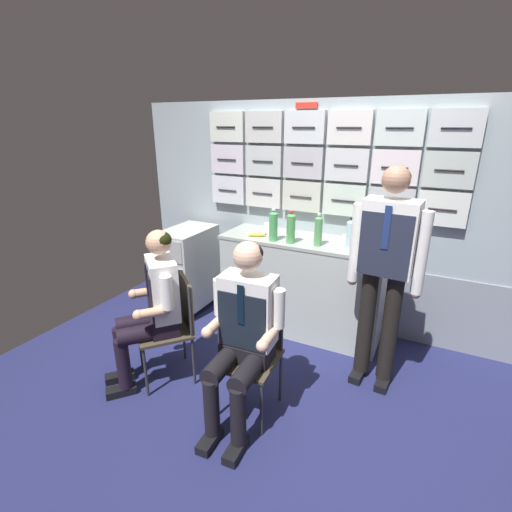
{
  "coord_description": "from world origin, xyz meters",
  "views": [
    {
      "loc": [
        0.89,
        -2.03,
        1.94
      ],
      "look_at": [
        -0.26,
        0.24,
        1.03
      ],
      "focal_mm": 26.07,
      "sensor_mm": 36.0,
      "label": 1
    }
  ],
  "objects_px": {
    "crew_member_right": "(243,329)",
    "snack_banana": "(257,235)",
    "paper_cup_tan": "(346,238)",
    "crew_member_left": "(152,303)",
    "crew_member_standing": "(386,262)",
    "service_trolley": "(189,267)",
    "water_bottle_tall": "(273,226)",
    "folding_chair_left": "(176,318)",
    "folding_chair_right": "(253,341)"
  },
  "relations": [
    {
      "from": "crew_member_right",
      "to": "snack_banana",
      "type": "distance_m",
      "value": 1.29
    },
    {
      "from": "crew_member_right",
      "to": "paper_cup_tan",
      "type": "distance_m",
      "value": 1.43
    },
    {
      "from": "crew_member_right",
      "to": "crew_member_left",
      "type": "bearing_deg",
      "value": 176.41
    },
    {
      "from": "snack_banana",
      "to": "crew_member_standing",
      "type": "bearing_deg",
      "value": -16.64
    },
    {
      "from": "service_trolley",
      "to": "crew_member_standing",
      "type": "bearing_deg",
      "value": -9.75
    },
    {
      "from": "crew_member_standing",
      "to": "water_bottle_tall",
      "type": "height_order",
      "value": "crew_member_standing"
    },
    {
      "from": "crew_member_standing",
      "to": "snack_banana",
      "type": "height_order",
      "value": "crew_member_standing"
    },
    {
      "from": "folding_chair_left",
      "to": "paper_cup_tan",
      "type": "distance_m",
      "value": 1.63
    },
    {
      "from": "water_bottle_tall",
      "to": "folding_chair_left",
      "type": "bearing_deg",
      "value": -112.6
    },
    {
      "from": "crew_member_left",
      "to": "crew_member_right",
      "type": "bearing_deg",
      "value": -3.59
    },
    {
      "from": "service_trolley",
      "to": "crew_member_standing",
      "type": "relative_size",
      "value": 0.54
    },
    {
      "from": "paper_cup_tan",
      "to": "snack_banana",
      "type": "bearing_deg",
      "value": -165.48
    },
    {
      "from": "crew_member_left",
      "to": "crew_member_right",
      "type": "xyz_separation_m",
      "value": [
        0.8,
        -0.05,
        0.02
      ]
    },
    {
      "from": "folding_chair_right",
      "to": "paper_cup_tan",
      "type": "height_order",
      "value": "paper_cup_tan"
    },
    {
      "from": "folding_chair_left",
      "to": "crew_member_standing",
      "type": "distance_m",
      "value": 1.63
    },
    {
      "from": "service_trolley",
      "to": "paper_cup_tan",
      "type": "distance_m",
      "value": 1.69
    },
    {
      "from": "water_bottle_tall",
      "to": "snack_banana",
      "type": "bearing_deg",
      "value": 166.66
    },
    {
      "from": "crew_member_right",
      "to": "crew_member_standing",
      "type": "height_order",
      "value": "crew_member_standing"
    },
    {
      "from": "folding_chair_right",
      "to": "paper_cup_tan",
      "type": "relative_size",
      "value": 12.69
    },
    {
      "from": "crew_member_left",
      "to": "water_bottle_tall",
      "type": "relative_size",
      "value": 4.21
    },
    {
      "from": "crew_member_right",
      "to": "water_bottle_tall",
      "type": "relative_size",
      "value": 4.31
    },
    {
      "from": "crew_member_right",
      "to": "paper_cup_tan",
      "type": "bearing_deg",
      "value": 77.67
    },
    {
      "from": "crew_member_right",
      "to": "crew_member_standing",
      "type": "xyz_separation_m",
      "value": [
        0.73,
        0.81,
        0.31
      ]
    },
    {
      "from": "service_trolley",
      "to": "crew_member_right",
      "type": "distance_m",
      "value": 1.75
    },
    {
      "from": "crew_member_left",
      "to": "paper_cup_tan",
      "type": "xyz_separation_m",
      "value": [
        1.1,
        1.32,
        0.3
      ]
    },
    {
      "from": "folding_chair_left",
      "to": "snack_banana",
      "type": "height_order",
      "value": "snack_banana"
    },
    {
      "from": "crew_member_left",
      "to": "folding_chair_left",
      "type": "bearing_deg",
      "value": 49.12
    },
    {
      "from": "water_bottle_tall",
      "to": "snack_banana",
      "type": "relative_size",
      "value": 1.7
    },
    {
      "from": "crew_member_left",
      "to": "snack_banana",
      "type": "bearing_deg",
      "value": 74.3
    },
    {
      "from": "service_trolley",
      "to": "water_bottle_tall",
      "type": "height_order",
      "value": "water_bottle_tall"
    },
    {
      "from": "snack_banana",
      "to": "service_trolley",
      "type": "bearing_deg",
      "value": -178.99
    },
    {
      "from": "folding_chair_right",
      "to": "water_bottle_tall",
      "type": "bearing_deg",
      "value": 106.74
    },
    {
      "from": "water_bottle_tall",
      "to": "snack_banana",
      "type": "distance_m",
      "value": 0.23
    },
    {
      "from": "folding_chair_left",
      "to": "paper_cup_tan",
      "type": "bearing_deg",
      "value": 50.31
    },
    {
      "from": "crew_member_left",
      "to": "snack_banana",
      "type": "relative_size",
      "value": 7.14
    },
    {
      "from": "service_trolley",
      "to": "crew_member_left",
      "type": "bearing_deg",
      "value": -65.68
    },
    {
      "from": "crew_member_right",
      "to": "water_bottle_tall",
      "type": "distance_m",
      "value": 1.23
    },
    {
      "from": "service_trolley",
      "to": "folding_chair_right",
      "type": "relative_size",
      "value": 1.09
    },
    {
      "from": "snack_banana",
      "to": "water_bottle_tall",
      "type": "bearing_deg",
      "value": -13.34
    },
    {
      "from": "service_trolley",
      "to": "crew_member_right",
      "type": "height_order",
      "value": "crew_member_right"
    },
    {
      "from": "paper_cup_tan",
      "to": "folding_chair_right",
      "type": "bearing_deg",
      "value": -104.3
    },
    {
      "from": "service_trolley",
      "to": "folding_chair_right",
      "type": "height_order",
      "value": "service_trolley"
    },
    {
      "from": "folding_chair_left",
      "to": "folding_chair_right",
      "type": "xyz_separation_m",
      "value": [
        0.69,
        -0.01,
        0.0
      ]
    },
    {
      "from": "service_trolley",
      "to": "snack_banana",
      "type": "xyz_separation_m",
      "value": [
        0.81,
        0.01,
        0.47
      ]
    },
    {
      "from": "service_trolley",
      "to": "snack_banana",
      "type": "bearing_deg",
      "value": 1.01
    },
    {
      "from": "crew_member_standing",
      "to": "service_trolley",
      "type": "bearing_deg",
      "value": 170.25
    },
    {
      "from": "service_trolley",
      "to": "paper_cup_tan",
      "type": "relative_size",
      "value": 13.81
    },
    {
      "from": "service_trolley",
      "to": "crew_member_right",
      "type": "xyz_separation_m",
      "value": [
        1.3,
        -1.16,
        0.21
      ]
    },
    {
      "from": "service_trolley",
      "to": "paper_cup_tan",
      "type": "bearing_deg",
      "value": 7.77
    },
    {
      "from": "crew_member_standing",
      "to": "paper_cup_tan",
      "type": "distance_m",
      "value": 0.71
    }
  ]
}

